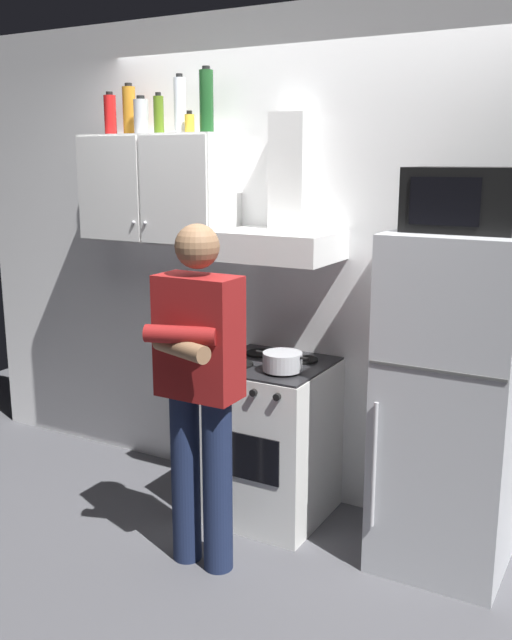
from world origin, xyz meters
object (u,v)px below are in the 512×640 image
at_px(cooking_pot, 282,361).
at_px(stove_oven, 270,439).
at_px(bottle_olive_oil, 159,115).
at_px(range_hood, 283,221).
at_px(refrigerator, 450,404).
at_px(upper_cabinet, 158,188).
at_px(bottle_wine_green, 206,101).
at_px(microwave, 464,200).
at_px(person_standing, 199,386).
at_px(bottle_liquor_amber, 129,110).
at_px(bottle_vodka_clear, 180,105).
at_px(bottle_soda_red, 110,115).
at_px(bottle_canister_steel, 141,116).
at_px(bottle_spice_jar, 190,123).

bearing_deg(cooking_pot, stove_oven, 137.51).
bearing_deg(stove_oven, bottle_olive_oil, 170.49).
xyz_separation_m(range_hood, refrigerator, (0.95, -0.13, -0.80)).
xyz_separation_m(upper_cabinet, bottle_wine_green, (0.31, 0.04, 0.47)).
relative_size(stove_oven, range_hood, 1.17).
relative_size(microwave, person_standing, 0.29).
xyz_separation_m(microwave, bottle_liquor_amber, (-1.96, 0.14, 0.45)).
bearing_deg(upper_cabinet, bottle_liquor_amber, 170.85).
xyz_separation_m(refrigerator, person_standing, (-1.00, -0.61, 0.10)).
bearing_deg(upper_cabinet, person_standing, -44.26).
distance_m(person_standing, cooking_pot, 0.52).
bearing_deg(bottle_olive_oil, microwave, -3.71).
xyz_separation_m(refrigerator, microwave, (-0.00, 0.02, 0.94)).
xyz_separation_m(upper_cabinet, microwave, (1.75, -0.11, -0.01)).
relative_size(person_standing, cooking_pot, 5.45).
bearing_deg(range_hood, bottle_vodka_clear, 176.27).
xyz_separation_m(cooking_pot, bottle_soda_red, (-1.29, 0.28, 1.25)).
xyz_separation_m(range_hood, bottle_olive_oil, (-0.78, 0.00, 0.56)).
xyz_separation_m(person_standing, bottle_vodka_clear, (-0.62, 0.78, 1.30)).
bearing_deg(bottle_liquor_amber, bottle_vodka_clear, 1.69).
bearing_deg(bottle_liquor_amber, microwave, -4.10).
xyz_separation_m(upper_cabinet, bottle_liquor_amber, (-0.21, 0.03, 0.44)).
bearing_deg(stove_oven, person_standing, -94.72).
relative_size(bottle_wine_green, bottle_vodka_clear, 1.09).
xyz_separation_m(person_standing, bottle_canister_steel, (-0.84, 0.71, 1.25)).
distance_m(range_hood, person_standing, 1.01).
height_order(person_standing, cooking_pot, person_standing).
bearing_deg(bottle_spice_jar, bottle_olive_oil, -175.63).
relative_size(person_standing, bottle_liquor_amber, 5.74).
relative_size(person_standing, bottle_wine_green, 4.73).
xyz_separation_m(range_hood, bottle_canister_steel, (-0.89, -0.02, 0.55)).
distance_m(bottle_wine_green, bottle_vodka_clear, 0.18).
distance_m(cooking_pot, bottle_liquor_amber, 1.73).
bearing_deg(bottle_soda_red, bottle_vodka_clear, 1.29).
xyz_separation_m(microwave, bottle_canister_steel, (-1.84, 0.09, 0.41)).
height_order(bottle_wine_green, bottle_soda_red, bottle_wine_green).
height_order(stove_oven, bottle_soda_red, bottle_soda_red).
distance_m(range_hood, bottle_liquor_amber, 1.17).
height_order(range_hood, bottle_canister_steel, bottle_canister_steel).
distance_m(upper_cabinet, bottle_liquor_amber, 0.49).
xyz_separation_m(stove_oven, bottle_vodka_clear, (-0.67, 0.17, 1.77)).
height_order(stove_oven, bottle_canister_steel, bottle_canister_steel).
bearing_deg(bottle_liquor_amber, bottle_soda_red, -179.68).
distance_m(range_hood, bottle_vodka_clear, 0.90).
distance_m(upper_cabinet, cooking_pot, 1.27).
distance_m(bottle_spice_jar, bottle_canister_steel, 0.31).
distance_m(range_hood, cooking_pot, 0.73).
bearing_deg(cooking_pot, microwave, 9.57).
relative_size(person_standing, bottle_canister_steel, 7.86).
height_order(microwave, bottle_spice_jar, bottle_spice_jar).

